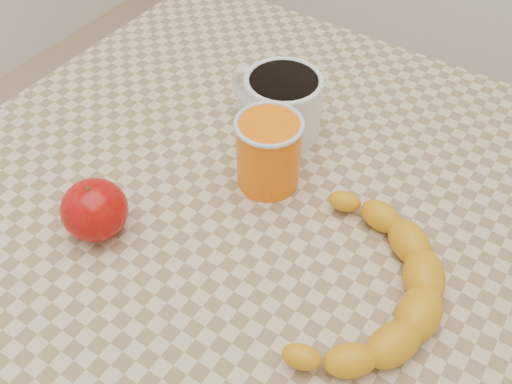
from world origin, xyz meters
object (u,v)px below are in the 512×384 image
Objects in this scene: table at (256,247)px; orange_juice_glass at (269,152)px; apple at (95,210)px; banana at (364,283)px; coffee_mug at (281,102)px.

orange_juice_glass reaches higher than table.
table is 8.55× the size of orange_juice_glass.
banana is at bearing 16.93° from apple.
coffee_mug is 1.71× the size of apple.
table is at bearing 158.14° from banana.
banana is at bearing -26.22° from orange_juice_glass.
coffee_mug is (-0.05, 0.13, 0.13)m from table.
orange_juice_glass is 0.33× the size of banana.
banana reaches higher than table.
coffee_mug reaches higher than apple.
orange_juice_glass is (-0.01, 0.04, 0.13)m from table.
banana is (0.29, 0.09, -0.01)m from apple.
table is 2.78× the size of banana.
table is 9.40× the size of apple.
orange_juice_glass is (0.04, -0.09, 0.00)m from coffee_mug.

